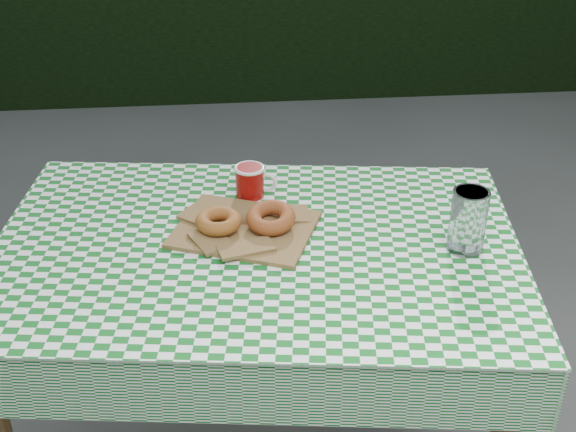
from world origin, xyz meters
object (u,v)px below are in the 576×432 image
object	(u,v)px
paper_bag	(245,228)
coffee_mug	(250,181)
table	(259,374)
drinking_glass	(468,221)

from	to	relation	value
paper_bag	coffee_mug	distance (m)	0.17
table	paper_bag	size ratio (longest dim) A/B	3.80
table	coffee_mug	distance (m)	0.48
table	drinking_glass	distance (m)	0.65
table	paper_bag	world-z (taller)	paper_bag
table	drinking_glass	xyz separation A→B (m)	(0.46, -0.06, 0.45)
coffee_mug	drinking_glass	world-z (taller)	drinking_glass
paper_bag	drinking_glass	size ratio (longest dim) A/B	2.11
table	drinking_glass	bearing A→B (deg)	-0.35
coffee_mug	table	bearing A→B (deg)	-78.66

